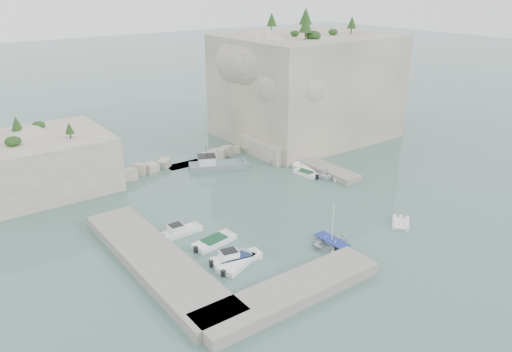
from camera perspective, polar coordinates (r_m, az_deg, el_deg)
ground at (r=58.03m, az=3.53°, el=-4.52°), size 400.00×400.00×0.00m
cliff_east at (r=86.26m, az=5.70°, el=10.15°), size 26.00×22.00×17.00m
cliff_terrace at (r=78.14m, az=2.46°, el=3.51°), size 8.00×10.00×2.50m
outcrop_west at (r=69.76m, az=-23.11°, el=1.42°), size 16.00×14.00×7.00m
quay_west at (r=49.04m, az=-11.37°, el=-9.48°), size 5.00×24.00×1.10m
quay_south at (r=43.92m, az=3.91°, el=-13.11°), size 18.00×4.00×1.10m
ledge_east at (r=73.04m, az=6.68°, el=1.35°), size 3.00×16.00×0.80m
breakwater at (r=74.16m, az=-7.98°, el=1.85°), size 28.00×3.00×1.40m
motorboat_d at (r=49.21m, az=-2.26°, el=-9.65°), size 5.64×2.65×1.40m
motorboat_e at (r=48.47m, az=-2.23°, el=-10.19°), size 5.04×3.54×0.70m
motorboat_c at (r=52.23m, az=-4.77°, el=-7.72°), size 5.39×2.67×0.70m
motorboat_b at (r=54.53m, az=-8.47°, el=-6.55°), size 4.87×1.67×1.40m
rowboat at (r=52.58m, az=8.63°, el=-7.70°), size 4.37×3.15×0.90m
inflatable_dinghy at (r=58.17m, az=16.18°, el=-5.34°), size 3.89×3.56×0.44m
tender_east_a at (r=69.06m, az=8.32°, el=-0.30°), size 3.65×3.24×1.77m
tender_east_b at (r=69.82m, az=5.73°, el=0.07°), size 1.95×4.21×0.70m
tender_east_c at (r=71.55m, az=5.38°, el=0.63°), size 2.47×4.95×0.70m
tender_east_d at (r=74.50m, az=2.49°, el=1.57°), size 4.17×1.77×1.58m
work_boat at (r=72.22m, az=-4.31°, el=0.87°), size 9.46×6.25×2.20m
rowboat_mast at (r=51.39m, az=8.79°, el=-5.22°), size 0.10×0.10×4.20m
vegetation at (r=82.63m, az=2.49°, el=16.34°), size 53.48×13.88×13.40m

